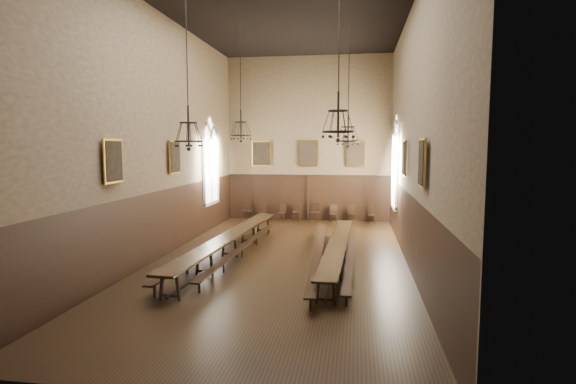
% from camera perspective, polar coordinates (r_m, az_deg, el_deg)
% --- Properties ---
extents(floor, '(9.00, 18.00, 0.02)m').
position_cam_1_polar(floor, '(16.49, -0.92, -8.70)').
color(floor, black).
rests_on(floor, ground).
extents(ceiling, '(9.00, 18.00, 0.02)m').
position_cam_1_polar(ceiling, '(16.67, -0.97, 22.86)').
color(ceiling, black).
rests_on(ceiling, ground).
extents(wall_back, '(9.00, 0.02, 9.00)m').
position_cam_1_polar(wall_back, '(24.88, 2.57, 6.73)').
color(wall_back, '#857252').
rests_on(wall_back, ground).
extents(wall_front, '(9.00, 0.02, 9.00)m').
position_cam_1_polar(wall_front, '(7.24, -13.15, 8.50)').
color(wall_front, '#857252').
rests_on(wall_front, ground).
extents(wall_left, '(0.02, 18.00, 9.00)m').
position_cam_1_polar(wall_left, '(17.29, -15.95, 6.85)').
color(wall_left, '#857252').
rests_on(wall_left, ground).
extents(wall_right, '(0.02, 18.00, 9.00)m').
position_cam_1_polar(wall_right, '(15.83, 15.49, 6.97)').
color(wall_right, '#857252').
rests_on(wall_right, ground).
extents(wainscot_panelling, '(9.00, 18.00, 2.50)m').
position_cam_1_polar(wainscot_panelling, '(16.21, -0.92, -4.39)').
color(wainscot_panelling, black).
rests_on(wainscot_panelling, floor).
extents(table_left, '(1.36, 10.73, 0.83)m').
position_cam_1_polar(table_left, '(16.99, -7.42, -6.82)').
color(table_left, black).
rests_on(table_left, floor).
extents(table_right, '(0.95, 9.44, 0.74)m').
position_cam_1_polar(table_right, '(16.17, 6.33, -7.65)').
color(table_right, black).
rests_on(table_right, floor).
extents(bench_left_outer, '(0.56, 9.87, 0.44)m').
position_cam_1_polar(bench_left_outer, '(17.12, -9.70, -7.22)').
color(bench_left_outer, black).
rests_on(bench_left_outer, floor).
extents(bench_left_inner, '(0.62, 9.08, 0.41)m').
position_cam_1_polar(bench_left_inner, '(16.95, -5.83, -7.38)').
color(bench_left_inner, black).
rests_on(bench_left_inner, floor).
extents(bench_right_inner, '(0.77, 10.34, 0.47)m').
position_cam_1_polar(bench_right_inner, '(16.19, 3.87, -7.87)').
color(bench_right_inner, black).
rests_on(bench_right_inner, floor).
extents(bench_right_outer, '(0.36, 9.18, 0.41)m').
position_cam_1_polar(bench_right_outer, '(16.05, 7.92, -8.16)').
color(bench_right_outer, black).
rests_on(bench_right_outer, floor).
extents(chair_0, '(0.53, 0.53, 1.04)m').
position_cam_1_polar(chair_0, '(25.36, -5.31, -2.80)').
color(chair_0, black).
rests_on(chair_0, floor).
extents(chair_1, '(0.48, 0.48, 0.97)m').
position_cam_1_polar(chair_1, '(25.07, -3.22, -2.94)').
color(chair_1, black).
rests_on(chair_1, floor).
extents(chair_2, '(0.48, 0.48, 0.90)m').
position_cam_1_polar(chair_2, '(24.87, -0.77, -3.05)').
color(chair_2, black).
rests_on(chair_2, floor).
extents(chair_3, '(0.48, 0.48, 0.99)m').
position_cam_1_polar(chair_3, '(24.83, 1.06, -3.00)').
color(chair_3, black).
rests_on(chair_3, floor).
extents(chair_4, '(0.56, 0.56, 1.04)m').
position_cam_1_polar(chair_4, '(24.73, 3.41, -3.01)').
color(chair_4, black).
rests_on(chair_4, floor).
extents(chair_5, '(0.52, 0.52, 0.94)m').
position_cam_1_polar(chair_5, '(24.62, 5.85, -3.14)').
color(chair_5, black).
rests_on(chair_5, floor).
extents(chair_6, '(0.47, 0.47, 0.91)m').
position_cam_1_polar(chair_6, '(24.54, 8.13, -3.22)').
color(chair_6, black).
rests_on(chair_6, floor).
extents(chair_7, '(0.39, 0.39, 0.87)m').
position_cam_1_polar(chair_7, '(24.58, 10.55, -3.27)').
color(chair_7, black).
rests_on(chair_7, floor).
extents(chandelier_back_left, '(0.84, 0.84, 4.59)m').
position_cam_1_polar(chandelier_back_left, '(18.64, -6.00, 8.09)').
color(chandelier_back_left, black).
rests_on(chandelier_back_left, ceiling).
extents(chandelier_back_right, '(0.89, 0.89, 4.82)m').
position_cam_1_polar(chandelier_back_right, '(18.72, 7.64, 7.37)').
color(chandelier_back_right, black).
rests_on(chandelier_back_right, ceiling).
extents(chandelier_front_left, '(0.86, 0.86, 4.87)m').
position_cam_1_polar(chandelier_front_left, '(13.94, -12.52, 7.61)').
color(chandelier_front_left, black).
rests_on(chandelier_front_left, ceiling).
extents(chandelier_front_right, '(0.93, 0.93, 4.61)m').
position_cam_1_polar(chandelier_front_right, '(13.14, 6.38, 8.86)').
color(chandelier_front_right, black).
rests_on(chandelier_front_right, ceiling).
extents(portrait_back_0, '(1.10, 0.12, 1.40)m').
position_cam_1_polar(portrait_back_0, '(25.17, -3.39, 4.89)').
color(portrait_back_0, '#B8882C').
rests_on(portrait_back_0, wall_back).
extents(portrait_back_1, '(1.10, 0.12, 1.40)m').
position_cam_1_polar(portrait_back_1, '(24.75, 2.53, 4.88)').
color(portrait_back_1, '#B8882C').
rests_on(portrait_back_1, wall_back).
extents(portrait_back_2, '(1.10, 0.12, 1.40)m').
position_cam_1_polar(portrait_back_2, '(24.61, 8.58, 4.81)').
color(portrait_back_2, '#B8882C').
rests_on(portrait_back_2, wall_back).
extents(portrait_left_0, '(0.12, 1.00, 1.30)m').
position_cam_1_polar(portrait_left_0, '(18.16, -14.19, 4.32)').
color(portrait_left_0, '#B8882C').
rests_on(portrait_left_0, wall_left).
extents(portrait_left_1, '(0.12, 1.00, 1.30)m').
position_cam_1_polar(portrait_left_1, '(14.12, -21.31, 3.68)').
color(portrait_left_1, '#B8882C').
rests_on(portrait_left_1, wall_left).
extents(portrait_right_0, '(0.12, 1.00, 1.30)m').
position_cam_1_polar(portrait_right_0, '(16.82, 14.58, 4.19)').
color(portrait_right_0, '#B8882C').
rests_on(portrait_right_0, wall_right).
extents(portrait_right_1, '(0.12, 1.00, 1.30)m').
position_cam_1_polar(portrait_right_1, '(12.35, 16.68, 3.57)').
color(portrait_right_1, '#B8882C').
rests_on(portrait_right_1, wall_right).
extents(window_right, '(0.20, 2.20, 4.60)m').
position_cam_1_polar(window_right, '(21.31, 13.47, 3.74)').
color(window_right, white).
rests_on(window_right, wall_right).
extents(window_left, '(0.20, 2.20, 4.60)m').
position_cam_1_polar(window_left, '(22.39, -9.80, 3.92)').
color(window_left, white).
rests_on(window_left, wall_left).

